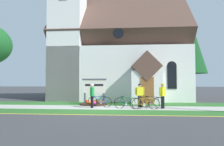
% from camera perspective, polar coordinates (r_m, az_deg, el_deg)
% --- Properties ---
extents(ground, '(140.00, 140.00, 0.00)m').
position_cam_1_polar(ground, '(16.59, -1.07, -8.36)').
color(ground, '#3D3D3F').
extents(sidewalk_slab, '(32.00, 2.19, 0.01)m').
position_cam_1_polar(sidewalk_slab, '(14.12, 0.85, -9.36)').
color(sidewalk_slab, '#B7B5AD').
rests_on(sidewalk_slab, ground).
extents(grass_verge, '(32.00, 1.93, 0.01)m').
position_cam_1_polar(grass_verge, '(12.08, 0.14, -10.51)').
color(grass_verge, '#2D6628').
rests_on(grass_verge, ground).
extents(church_lawn, '(24.00, 2.78, 0.01)m').
position_cam_1_polar(church_lawn, '(16.58, 1.47, -8.35)').
color(church_lawn, '#2D6628').
rests_on(church_lawn, ground).
extents(curb_paint_stripe, '(28.00, 0.16, 0.01)m').
position_cam_1_polar(curb_paint_stripe, '(10.98, -0.35, -11.31)').
color(curb_paint_stripe, yellow).
rests_on(curb_paint_stripe, ground).
extents(church_building, '(13.27, 12.41, 13.25)m').
position_cam_1_polar(church_building, '(23.05, 1.52, 4.93)').
color(church_building, white).
rests_on(church_building, ground).
extents(church_sign, '(1.85, 0.16, 1.96)m').
position_cam_1_polar(church_sign, '(16.06, -4.84, -3.84)').
color(church_sign, '#474C56').
rests_on(church_sign, ground).
extents(flower_bed, '(2.04, 2.04, 0.34)m').
position_cam_1_polar(flower_bed, '(15.89, -5.03, -8.26)').
color(flower_bed, '#382319').
rests_on(flower_bed, ground).
extents(bicycle_black, '(1.70, 0.59, 0.78)m').
position_cam_1_polar(bicycle_black, '(14.55, -3.34, -7.71)').
color(bicycle_black, black).
rests_on(bicycle_black, ground).
extents(bicycle_green, '(1.72, 0.30, 0.80)m').
position_cam_1_polar(bicycle_green, '(13.63, 4.14, -8.05)').
color(bicycle_green, black).
rests_on(bicycle_green, ground).
extents(bicycle_silver, '(1.71, 0.09, 0.77)m').
position_cam_1_polar(bicycle_silver, '(14.44, 10.61, -7.73)').
color(bicycle_silver, black).
rests_on(bicycle_silver, ground).
extents(bicycle_white, '(1.75, 0.16, 0.78)m').
position_cam_1_polar(bicycle_white, '(13.44, 9.10, -8.13)').
color(bicycle_white, black).
rests_on(bicycle_white, ground).
extents(cyclist_in_red_jersey, '(0.63, 0.33, 1.58)m').
position_cam_1_polar(cyclist_in_red_jersey, '(14.48, 7.50, -5.56)').
color(cyclist_in_red_jersey, '#2D2D33').
rests_on(cyclist_in_red_jersey, ground).
extents(cyclist_in_white_jersey, '(0.36, 0.66, 1.58)m').
position_cam_1_polar(cyclist_in_white_jersey, '(13.96, -5.43, -5.69)').
color(cyclist_in_white_jersey, black).
rests_on(cyclist_in_white_jersey, ground).
extents(cyclist_in_blue_jersey, '(0.48, 0.57, 1.61)m').
position_cam_1_polar(cyclist_in_blue_jersey, '(13.93, 13.57, -5.55)').
color(cyclist_in_blue_jersey, black).
rests_on(cyclist_in_blue_jersey, ground).
extents(roadside_conifer, '(3.30, 3.30, 8.41)m').
position_cam_1_polar(roadside_conifer, '(21.54, 20.03, 7.68)').
color(roadside_conifer, '#3D2D1E').
rests_on(roadside_conifer, ground).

